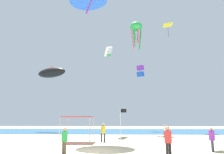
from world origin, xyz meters
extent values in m
cube|color=beige|center=(0.00, 0.00, -0.05)|extent=(110.00, 110.00, 0.10)
cube|color=#28608C|center=(0.00, 26.02, 0.01)|extent=(110.00, 19.09, 0.03)
cylinder|color=#B2B2B7|center=(-3.52, 4.35, 1.21)|extent=(0.07, 0.07, 2.42)
cylinder|color=#B2B2B7|center=(-0.74, 4.35, 1.21)|extent=(0.07, 0.07, 2.42)
cylinder|color=#B2B2B7|center=(-3.52, 7.20, 1.21)|extent=(0.07, 0.07, 2.42)
cylinder|color=#B2B2B7|center=(-0.74, 7.20, 1.21)|extent=(0.07, 0.07, 2.42)
cube|color=red|center=(-2.13, 5.77, 2.45)|extent=(2.86, 2.91, 0.06)
cylinder|color=brown|center=(-1.71, -1.11, 0.38)|extent=(0.15, 0.15, 0.77)
cylinder|color=brown|center=(-1.52, -1.34, 0.38)|extent=(0.15, 0.15, 0.77)
cylinder|color=green|center=(-1.61, -1.22, 1.10)|extent=(0.40, 0.40, 0.67)
sphere|color=tan|center=(-1.61, -1.22, 1.56)|extent=(0.25, 0.25, 0.25)
cylinder|color=#33384C|center=(8.39, -0.11, 0.38)|extent=(0.15, 0.15, 0.76)
cylinder|color=#33384C|center=(8.53, 0.15, 0.38)|extent=(0.15, 0.15, 0.76)
cylinder|color=purple|center=(8.46, 0.02, 1.09)|extent=(0.40, 0.40, 0.66)
sphere|color=tan|center=(8.46, 0.02, 1.55)|extent=(0.25, 0.25, 0.25)
cylinder|color=#33384C|center=(0.20, 6.31, 0.42)|extent=(0.16, 0.16, 0.83)
cylinder|color=#33384C|center=(0.52, 6.22, 0.42)|extent=(0.16, 0.16, 0.83)
cylinder|color=yellow|center=(0.36, 6.26, 1.20)|extent=(0.43, 0.43, 0.72)
sphere|color=tan|center=(0.36, 6.26, 1.69)|extent=(0.27, 0.27, 0.27)
cylinder|color=black|center=(5.01, -2.20, 0.41)|extent=(0.16, 0.16, 0.82)
cylinder|color=black|center=(4.79, -2.44, 0.41)|extent=(0.16, 0.16, 0.82)
cylinder|color=red|center=(4.90, -2.32, 1.18)|extent=(0.43, 0.43, 0.72)
sphere|color=tan|center=(4.90, -2.32, 1.67)|extent=(0.27, 0.27, 0.27)
cylinder|color=#33384C|center=(8.07, 12.67, 0.37)|extent=(0.15, 0.15, 0.75)
cylinder|color=#33384C|center=(7.81, 12.79, 0.37)|extent=(0.15, 0.15, 0.75)
cylinder|color=white|center=(7.94, 12.73, 1.07)|extent=(0.39, 0.39, 0.65)
sphere|color=tan|center=(7.94, 12.73, 1.52)|extent=(0.24, 0.24, 0.24)
cylinder|color=silver|center=(2.11, 4.94, 1.60)|extent=(0.06, 0.06, 3.20)
cube|color=black|center=(2.42, 4.94, 3.02)|extent=(0.55, 0.02, 0.35)
cube|color=white|center=(0.44, 15.42, 12.51)|extent=(1.16, 4.66, 2.84)
cube|color=green|center=(0.44, 15.42, 11.89)|extent=(0.59, 3.58, 1.57)
ellipsoid|color=green|center=(5.10, 19.22, 18.34)|extent=(2.91, 2.91, 1.55)
cylinder|color=green|center=(4.79, 18.64, 16.66)|extent=(0.35, 0.45, 2.41)
cylinder|color=pink|center=(5.45, 18.67, 16.31)|extent=(0.40, 0.50, 3.13)
cylinder|color=green|center=(5.76, 19.25, 15.95)|extent=(0.62, 0.25, 3.83)
cylinder|color=pink|center=(5.41, 19.80, 16.66)|extent=(0.35, 0.45, 2.41)
cylinder|color=green|center=(4.75, 19.78, 16.31)|extent=(0.40, 0.50, 3.13)
cylinder|color=pink|center=(4.44, 19.20, 15.95)|extent=(0.62, 0.25, 3.83)
cylinder|color=purple|center=(-0.94, 5.24, 14.94)|extent=(1.24, 0.60, 3.40)
ellipsoid|color=black|center=(-11.22, 24.15, 11.18)|extent=(6.91, 4.68, 2.05)
cone|color=red|center=(-11.22, 24.15, 12.22)|extent=(1.31, 1.33, 0.75)
cube|color=yellow|center=(12.13, 24.96, 21.24)|extent=(2.02, 2.03, 0.30)
cylinder|color=purple|center=(12.13, 24.96, 19.68)|extent=(0.10, 0.10, 2.01)
cube|color=purple|center=(6.47, 27.06, 12.74)|extent=(1.63, 1.66, 1.13)
cube|color=blue|center=(6.47, 27.06, 11.39)|extent=(1.63, 1.66, 1.13)
camera|label=1|loc=(1.98, -15.37, 2.19)|focal=33.55mm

